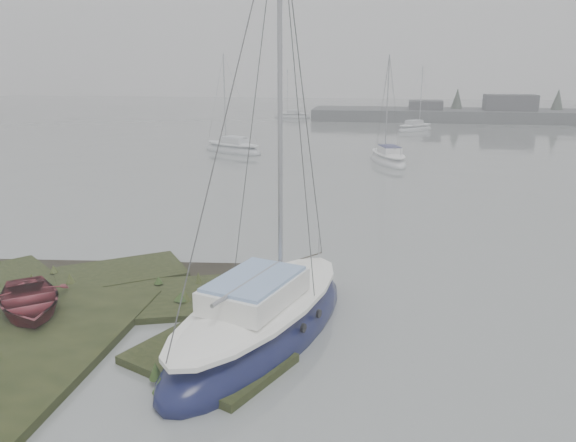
# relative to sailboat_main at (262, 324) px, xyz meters

# --- Properties ---
(ground) EXTENTS (160.00, 160.00, 0.00)m
(ground) POSITION_rel_sailboat_main_xyz_m (-1.49, 29.02, -0.35)
(ground) COLOR slate
(ground) RESTS_ON ground
(far_shoreline) EXTENTS (60.00, 8.00, 4.15)m
(far_shoreline) POSITION_rel_sailboat_main_xyz_m (25.35, 60.91, 0.50)
(far_shoreline) COLOR #4C4F51
(far_shoreline) RESTS_ON ground
(sailboat_main) EXTENTS (4.97, 8.41, 11.28)m
(sailboat_main) POSITION_rel_sailboat_main_xyz_m (0.00, 0.00, 0.00)
(sailboat_main) COLOR #111539
(sailboat_main) RESTS_ON ground
(sailboat_white) EXTENTS (3.50, 6.00, 8.05)m
(sailboat_white) POSITION_rel_sailboat_main_xyz_m (3.55, 27.53, -0.10)
(sailboat_white) COLOR silver
(sailboat_white) RESTS_ON ground
(sailboat_far_a) EXTENTS (6.00, 4.54, 8.21)m
(sailboat_far_a) POSITION_rel_sailboat_main_xyz_m (-8.66, 30.70, -0.10)
(sailboat_far_a) COLOR #A7ADB1
(sailboat_far_a) RESTS_ON ground
(sailboat_far_b) EXTENTS (4.70, 4.89, 7.21)m
(sailboat_far_b) POSITION_rel_sailboat_main_xyz_m (6.67, 48.77, -0.13)
(sailboat_far_b) COLOR #ABB0B5
(sailboat_far_b) RESTS_ON ground
(sailboat_far_c) EXTENTS (4.80, 1.62, 6.75)m
(sailboat_far_c) POSITION_rel_sailboat_main_xyz_m (-8.52, 61.54, -0.14)
(sailboat_far_c) COLOR #9FA3A8
(sailboat_far_c) RESTS_ON ground
(dinghy) EXTENTS (3.86, 4.03, 0.68)m
(dinghy) POSITION_rel_sailboat_main_xyz_m (-6.49, 0.02, 0.21)
(dinghy) COLOR maroon
(dinghy) RESTS_ON marsh_bank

